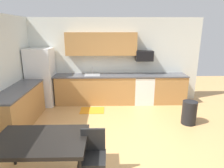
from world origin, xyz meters
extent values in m
plane|color=tan|center=(0.00, 0.00, 0.00)|extent=(12.00, 12.00, 0.00)
cube|color=silver|center=(0.00, 2.65, 1.35)|extent=(5.80, 0.10, 2.70)
cube|color=#AD7A42|center=(-0.50, 2.30, 0.45)|extent=(2.50, 0.60, 0.90)
cube|color=#AD7A42|center=(1.87, 2.30, 0.45)|extent=(1.05, 0.60, 0.90)
cube|color=#AD7A42|center=(-2.30, 0.80, 0.45)|extent=(0.60, 2.00, 0.90)
cube|color=#4C4C51|center=(0.00, 2.30, 0.92)|extent=(4.80, 0.64, 0.04)
cube|color=#4C4C51|center=(-2.30, 0.80, 0.92)|extent=(0.64, 2.00, 0.04)
cube|color=#AD7A42|center=(-0.30, 2.43, 1.90)|extent=(2.20, 0.34, 0.70)
cube|color=white|center=(-2.18, 2.22, 0.89)|extent=(0.76, 0.70, 1.79)
cube|color=white|center=(1.05, 2.30, 0.44)|extent=(0.60, 0.60, 0.88)
cube|color=black|center=(1.05, 2.30, 0.90)|extent=(0.60, 0.60, 0.03)
cube|color=black|center=(1.05, 2.40, 1.53)|extent=(0.54, 0.36, 0.32)
cube|color=#A5A8AD|center=(-0.59, 2.30, 0.88)|extent=(0.48, 0.40, 0.14)
cylinder|color=#B2B5BA|center=(-0.59, 2.48, 1.04)|extent=(0.02, 0.02, 0.24)
cube|color=black|center=(-1.13, -1.11, 0.71)|extent=(1.40, 0.90, 0.06)
cylinder|color=black|center=(-1.77, -0.72, 0.34)|extent=(0.05, 0.05, 0.68)
cylinder|color=black|center=(-0.49, -0.72, 0.34)|extent=(0.05, 0.05, 0.68)
cube|color=black|center=(-0.35, -1.20, 0.45)|extent=(0.40, 0.40, 0.05)
cube|color=black|center=(-0.34, -1.02, 0.65)|extent=(0.38, 0.04, 0.40)
cylinder|color=#B2B2B7|center=(-0.51, -1.03, 0.21)|extent=(0.03, 0.03, 0.42)
cylinder|color=#B2B2B7|center=(-0.17, -1.03, 0.21)|extent=(0.03, 0.03, 0.42)
cylinder|color=black|center=(1.95, 0.76, 0.30)|extent=(0.36, 0.36, 0.60)
cube|color=orange|center=(-0.57, 1.65, 0.01)|extent=(0.70, 0.50, 0.01)
camera|label=1|loc=(-0.11, -3.72, 2.32)|focal=31.16mm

